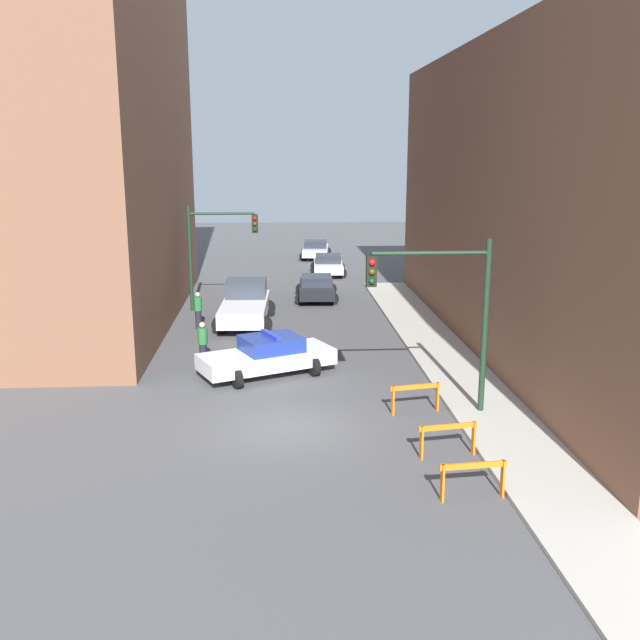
{
  "coord_description": "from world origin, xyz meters",
  "views": [
    {
      "loc": [
        -0.26,
        -19.35,
        7.79
      ],
      "look_at": [
        1.34,
        5.53,
        1.84
      ],
      "focal_mm": 40.0,
      "sensor_mm": 36.0,
      "label": 1
    }
  ],
  "objects_px": {
    "barrier_mid": "(448,434)",
    "barrier_back": "(415,394)",
    "traffic_light_near": "(447,300)",
    "white_truck": "(245,304)",
    "pedestrian_crossing": "(203,343)",
    "parked_car_far": "(316,249)",
    "traffic_light_far": "(212,242)",
    "parked_car_mid": "(328,264)",
    "parked_car_near": "(317,287)",
    "barrier_front": "(473,474)",
    "pedestrian_corner": "(198,310)",
    "police_car": "(268,355)"
  },
  "relations": [
    {
      "from": "barrier_mid",
      "to": "barrier_back",
      "type": "distance_m",
      "value": 3.22
    },
    {
      "from": "traffic_light_near",
      "to": "white_truck",
      "type": "relative_size",
      "value": 0.95
    },
    {
      "from": "parked_car_far",
      "to": "police_car",
      "type": "bearing_deg",
      "value": -91.36
    },
    {
      "from": "pedestrian_crossing",
      "to": "barrier_back",
      "type": "bearing_deg",
      "value": 33.86
    },
    {
      "from": "traffic_light_near",
      "to": "pedestrian_crossing",
      "type": "relative_size",
      "value": 3.13
    },
    {
      "from": "traffic_light_near",
      "to": "pedestrian_crossing",
      "type": "bearing_deg",
      "value": 144.09
    },
    {
      "from": "traffic_light_far",
      "to": "barrier_back",
      "type": "bearing_deg",
      "value": -63.92
    },
    {
      "from": "traffic_light_near",
      "to": "barrier_front",
      "type": "relative_size",
      "value": 3.26
    },
    {
      "from": "traffic_light_near",
      "to": "barrier_back",
      "type": "distance_m",
      "value": 3.03
    },
    {
      "from": "traffic_light_near",
      "to": "barrier_mid",
      "type": "relative_size",
      "value": 3.27
    },
    {
      "from": "police_car",
      "to": "parked_car_mid",
      "type": "xyz_separation_m",
      "value": [
        3.71,
        20.84,
        -0.05
      ]
    },
    {
      "from": "parked_car_mid",
      "to": "barrier_front",
      "type": "height_order",
      "value": "parked_car_mid"
    },
    {
      "from": "white_truck",
      "to": "pedestrian_crossing",
      "type": "xyz_separation_m",
      "value": [
        -1.31,
        -6.56,
        -0.04
      ]
    },
    {
      "from": "parked_car_near",
      "to": "barrier_mid",
      "type": "height_order",
      "value": "parked_car_near"
    },
    {
      "from": "traffic_light_far",
      "to": "barrier_back",
      "type": "relative_size",
      "value": 3.29
    },
    {
      "from": "parked_car_near",
      "to": "barrier_mid",
      "type": "relative_size",
      "value": 2.75
    },
    {
      "from": "white_truck",
      "to": "traffic_light_near",
      "type": "bearing_deg",
      "value": -59.86
    },
    {
      "from": "parked_car_far",
      "to": "pedestrian_crossing",
      "type": "height_order",
      "value": "pedestrian_crossing"
    },
    {
      "from": "traffic_light_near",
      "to": "barrier_mid",
      "type": "height_order",
      "value": "traffic_light_near"
    },
    {
      "from": "white_truck",
      "to": "barrier_mid",
      "type": "distance_m",
      "value": 16.2
    },
    {
      "from": "barrier_mid",
      "to": "barrier_back",
      "type": "relative_size",
      "value": 1.0
    },
    {
      "from": "parked_car_near",
      "to": "pedestrian_crossing",
      "type": "relative_size",
      "value": 2.64
    },
    {
      "from": "parked_car_mid",
      "to": "white_truck",
      "type": "bearing_deg",
      "value": -107.5
    },
    {
      "from": "police_car",
      "to": "pedestrian_corner",
      "type": "xyz_separation_m",
      "value": [
        -3.15,
        7.02,
        0.14
      ]
    },
    {
      "from": "traffic_light_far",
      "to": "barrier_back",
      "type": "xyz_separation_m",
      "value": [
        7.24,
        -14.79,
        -2.78
      ]
    },
    {
      "from": "police_car",
      "to": "barrier_front",
      "type": "bearing_deg",
      "value": -178.07
    },
    {
      "from": "parked_car_mid",
      "to": "pedestrian_corner",
      "type": "bearing_deg",
      "value": -113.61
    },
    {
      "from": "parked_car_mid",
      "to": "traffic_light_far",
      "type": "bearing_deg",
      "value": -119.81
    },
    {
      "from": "traffic_light_far",
      "to": "police_car",
      "type": "bearing_deg",
      "value": -75.66
    },
    {
      "from": "traffic_light_far",
      "to": "pedestrian_corner",
      "type": "height_order",
      "value": "traffic_light_far"
    },
    {
      "from": "police_car",
      "to": "parked_car_far",
      "type": "distance_m",
      "value": 28.23
    },
    {
      "from": "parked_car_near",
      "to": "pedestrian_corner",
      "type": "bearing_deg",
      "value": -130.6
    },
    {
      "from": "parked_car_mid",
      "to": "parked_car_near",
      "type": "bearing_deg",
      "value": -96.01
    },
    {
      "from": "traffic_light_far",
      "to": "barrier_front",
      "type": "distance_m",
      "value": 21.84
    },
    {
      "from": "police_car",
      "to": "parked_car_far",
      "type": "bearing_deg",
      "value": -31.09
    },
    {
      "from": "pedestrian_corner",
      "to": "white_truck",
      "type": "bearing_deg",
      "value": -179.51
    },
    {
      "from": "traffic_light_near",
      "to": "white_truck",
      "type": "height_order",
      "value": "traffic_light_near"
    },
    {
      "from": "traffic_light_near",
      "to": "parked_car_mid",
      "type": "height_order",
      "value": "traffic_light_near"
    },
    {
      "from": "parked_car_far",
      "to": "pedestrian_corner",
      "type": "distance_m",
      "value": 21.99
    },
    {
      "from": "traffic_light_far",
      "to": "white_truck",
      "type": "relative_size",
      "value": 0.95
    },
    {
      "from": "white_truck",
      "to": "pedestrian_corner",
      "type": "distance_m",
      "value": 2.24
    },
    {
      "from": "parked_car_mid",
      "to": "barrier_front",
      "type": "relative_size",
      "value": 2.74
    },
    {
      "from": "police_car",
      "to": "white_truck",
      "type": "distance_m",
      "value": 7.95
    },
    {
      "from": "parked_car_mid",
      "to": "parked_car_far",
      "type": "bearing_deg",
      "value": 95.84
    },
    {
      "from": "barrier_front",
      "to": "parked_car_far",
      "type": "bearing_deg",
      "value": 92.14
    },
    {
      "from": "white_truck",
      "to": "pedestrian_crossing",
      "type": "height_order",
      "value": "white_truck"
    },
    {
      "from": "parked_car_far",
      "to": "parked_car_near",
      "type": "bearing_deg",
      "value": -87.74
    },
    {
      "from": "pedestrian_corner",
      "to": "barrier_front",
      "type": "xyz_separation_m",
      "value": [
        7.88,
        -16.6,
        -0.24
      ]
    },
    {
      "from": "parked_car_far",
      "to": "pedestrian_crossing",
      "type": "relative_size",
      "value": 2.68
    },
    {
      "from": "parked_car_near",
      "to": "barrier_back",
      "type": "distance_m",
      "value": 17.21
    }
  ]
}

